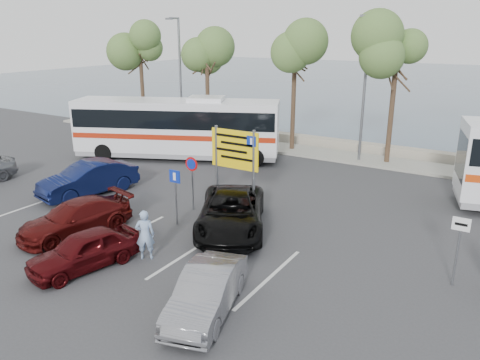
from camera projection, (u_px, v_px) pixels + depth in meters
The scene contains 22 objects.
ground at pixel (168, 233), 17.76m from camera, with size 120.00×120.00×0.00m, color #37383A.
kerb_strip at pixel (314, 152), 29.10m from camera, with size 44.00×2.40×0.15m, color gray.
seawall at pixel (326, 143), 30.65m from camera, with size 48.00×0.80×0.60m, color #A39983.
sea at pixel (441, 84), 66.44m from camera, with size 140.00×140.00×0.00m, color #42596B.
tree_far_left at pixel (140, 45), 34.16m from camera, with size 3.20×3.20×7.60m.
tree_left at pixel (207, 51), 31.27m from camera, with size 3.20×3.20×7.20m.
tree_mid at pixel (295, 42), 27.83m from camera, with size 3.20×3.20×8.00m.
tree_right at pixel (397, 53), 24.99m from camera, with size 3.20×3.20×7.40m.
street_lamp_left at pixel (179, 72), 32.31m from camera, with size 0.45×1.15×8.01m.
street_lamp_right at pixel (364, 82), 25.83m from camera, with size 0.45×1.15×8.01m.
direction_sign at pixel (235, 156), 19.11m from camera, with size 2.20×0.12×3.60m.
sign_no_stop at pixel (192, 175), 19.51m from camera, with size 0.60×0.08×2.35m.
sign_parking at pixel (175, 189), 18.05m from camera, with size 0.50×0.07×2.25m.
sign_taxi at pixel (458, 242), 13.65m from camera, with size 0.50×0.07×2.20m.
lane_markings at pixel (127, 235), 17.51m from camera, with size 12.02×4.20×0.01m, color silver, non-canonical shape.
coach_bus_left at pixel (177, 130), 27.55m from camera, with size 11.89×7.17×3.71m.
car_blue at pixel (88, 179), 21.73m from camera, with size 1.60×4.58×1.51m, color #0D163F.
car_maroon at pixel (75, 218), 17.51m from camera, with size 1.75×4.31×1.25m, color #4C0D0C.
car_red at pixel (84, 250), 14.98m from camera, with size 1.45×3.62×1.23m, color #460A0C.
suv_black at pixel (231, 212), 17.80m from camera, with size 2.43×5.26×1.46m, color black.
car_silver_b at pixel (207, 292), 12.58m from camera, with size 1.32×3.79×1.25m, color gray.
pedestrian_near at pixel (145, 235), 15.50m from camera, with size 0.63×0.41×1.73m, color #89A3C8.
Camera 1 is at (10.86, -12.46, 7.33)m, focal length 35.00 mm.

